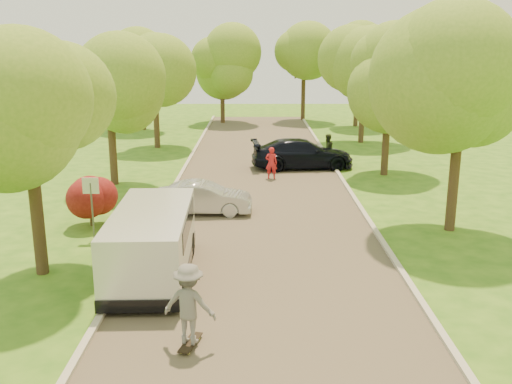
{
  "coord_description": "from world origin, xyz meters",
  "views": [
    {
      "loc": [
        -0.25,
        -14.63,
        6.53
      ],
      "look_at": [
        -0.22,
        5.46,
        1.3
      ],
      "focal_mm": 40.0,
      "sensor_mm": 36.0,
      "label": 1
    }
  ],
  "objects_px": {
    "minivan": "(152,242)",
    "person_striped": "(271,163)",
    "skateboarder": "(189,304)",
    "longboard": "(190,343)",
    "street_sign": "(91,195)",
    "person_olive": "(327,149)",
    "dark_sedan": "(302,154)",
    "silver_sedan": "(203,198)"
  },
  "relations": [
    {
      "from": "skateboarder",
      "to": "person_striped",
      "type": "relative_size",
      "value": 1.14
    },
    {
      "from": "street_sign",
      "to": "dark_sedan",
      "type": "height_order",
      "value": "street_sign"
    },
    {
      "from": "street_sign",
      "to": "dark_sedan",
      "type": "bearing_deg",
      "value": 55.13
    },
    {
      "from": "silver_sedan",
      "to": "person_striped",
      "type": "xyz_separation_m",
      "value": [
        2.86,
        5.97,
        0.17
      ]
    },
    {
      "from": "dark_sedan",
      "to": "person_olive",
      "type": "relative_size",
      "value": 3.26
    },
    {
      "from": "longboard",
      "to": "skateboarder",
      "type": "bearing_deg",
      "value": 77.56
    },
    {
      "from": "dark_sedan",
      "to": "person_striped",
      "type": "height_order",
      "value": "person_striped"
    },
    {
      "from": "skateboarder",
      "to": "person_olive",
      "type": "relative_size",
      "value": 1.1
    },
    {
      "from": "street_sign",
      "to": "person_striped",
      "type": "relative_size",
      "value": 1.35
    },
    {
      "from": "dark_sedan",
      "to": "person_striped",
      "type": "distance_m",
      "value": 3.09
    },
    {
      "from": "longboard",
      "to": "minivan",
      "type": "bearing_deg",
      "value": -55.32
    },
    {
      "from": "silver_sedan",
      "to": "longboard",
      "type": "distance_m",
      "value": 10.37
    },
    {
      "from": "street_sign",
      "to": "longboard",
      "type": "relative_size",
      "value": 2.22
    },
    {
      "from": "street_sign",
      "to": "silver_sedan",
      "type": "relative_size",
      "value": 0.57
    },
    {
      "from": "longboard",
      "to": "person_striped",
      "type": "relative_size",
      "value": 0.61
    },
    {
      "from": "minivan",
      "to": "silver_sedan",
      "type": "xyz_separation_m",
      "value": [
        0.9,
        6.32,
        -0.41
      ]
    },
    {
      "from": "person_striped",
      "to": "person_olive",
      "type": "height_order",
      "value": "person_olive"
    },
    {
      "from": "minivan",
      "to": "silver_sedan",
      "type": "bearing_deg",
      "value": 79.99
    },
    {
      "from": "street_sign",
      "to": "silver_sedan",
      "type": "height_order",
      "value": "street_sign"
    },
    {
      "from": "silver_sedan",
      "to": "person_striped",
      "type": "bearing_deg",
      "value": -24.14
    },
    {
      "from": "minivan",
      "to": "person_striped",
      "type": "bearing_deg",
      "value": 71.08
    },
    {
      "from": "skateboarder",
      "to": "longboard",
      "type": "bearing_deg",
      "value": -102.44
    },
    {
      "from": "person_olive",
      "to": "street_sign",
      "type": "bearing_deg",
      "value": 26.68
    },
    {
      "from": "longboard",
      "to": "skateboarder",
      "type": "relative_size",
      "value": 0.53
    },
    {
      "from": "minivan",
      "to": "silver_sedan",
      "type": "distance_m",
      "value": 6.39
    },
    {
      "from": "street_sign",
      "to": "silver_sedan",
      "type": "bearing_deg",
      "value": 41.58
    },
    {
      "from": "silver_sedan",
      "to": "longboard",
      "type": "relative_size",
      "value": 3.92
    },
    {
      "from": "dark_sedan",
      "to": "longboard",
      "type": "xyz_separation_m",
      "value": [
        -3.99,
        -18.86,
        -0.69
      ]
    },
    {
      "from": "minivan",
      "to": "person_striped",
      "type": "distance_m",
      "value": 12.85
    },
    {
      "from": "dark_sedan",
      "to": "longboard",
      "type": "bearing_deg",
      "value": 162.44
    },
    {
      "from": "street_sign",
      "to": "minivan",
      "type": "relative_size",
      "value": 0.4
    },
    {
      "from": "minivan",
      "to": "dark_sedan",
      "type": "bearing_deg",
      "value": 67.76
    },
    {
      "from": "dark_sedan",
      "to": "minivan",
      "type": "bearing_deg",
      "value": 154.05
    },
    {
      "from": "dark_sedan",
      "to": "person_striped",
      "type": "bearing_deg",
      "value": 140.12
    },
    {
      "from": "minivan",
      "to": "skateboarder",
      "type": "relative_size",
      "value": 2.93
    },
    {
      "from": "street_sign",
      "to": "person_olive",
      "type": "distance_m",
      "value": 16.01
    },
    {
      "from": "minivan",
      "to": "skateboarder",
      "type": "xyz_separation_m",
      "value": [
        1.51,
        -4.02,
        -0.01
      ]
    },
    {
      "from": "silver_sedan",
      "to": "dark_sedan",
      "type": "height_order",
      "value": "dark_sedan"
    },
    {
      "from": "longboard",
      "to": "person_olive",
      "type": "bearing_deg",
      "value": -91.21
    },
    {
      "from": "person_striped",
      "to": "person_olive",
      "type": "distance_m",
      "value": 4.94
    },
    {
      "from": "silver_sedan",
      "to": "person_olive",
      "type": "xyz_separation_m",
      "value": [
        6.1,
        9.69,
        0.21
      ]
    },
    {
      "from": "street_sign",
      "to": "silver_sedan",
      "type": "xyz_separation_m",
      "value": [
        3.5,
        3.11,
        -0.93
      ]
    }
  ]
}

